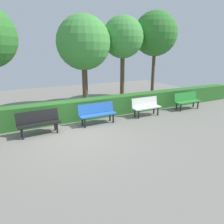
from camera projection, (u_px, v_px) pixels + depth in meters
ground_plane at (77, 134)px, 7.53m from camera, size 22.05×22.05×0.00m
bench_green at (187, 100)px, 10.68m from camera, size 1.51×0.47×0.86m
bench_white at (146, 106)px, 9.56m from camera, size 1.40×0.46×0.86m
bench_blue at (97, 113)px, 8.49m from camera, size 1.58×0.48×0.86m
bench_black at (39, 122)px, 7.41m from camera, size 1.51×0.54×0.86m
hedge_row at (89, 108)px, 9.28m from camera, size 18.05×0.66×0.87m
tree_near at (155, 34)px, 12.26m from camera, size 2.61×2.61×5.23m
tree_mid at (123, 38)px, 11.21m from camera, size 2.26×2.26×4.79m
tree_far at (83, 43)px, 10.36m from camera, size 2.73×2.73×4.70m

